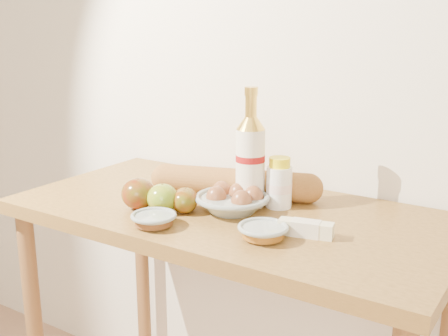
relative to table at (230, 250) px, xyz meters
The scene contains 13 objects.
back_wall 0.62m from the table, 90.00° to the left, with size 3.50×0.02×2.60m, color white.
table is the anchor object (origin of this frame).
bourbon_bottle 0.26m from the table, 55.94° to the left, with size 0.10×0.10×0.33m.
cream_bottle 0.23m from the table, 37.97° to the left, with size 0.08×0.08×0.14m.
egg_bowl 0.15m from the table, 39.96° to the right, with size 0.22×0.22×0.07m.
baguette 0.19m from the table, 114.71° to the left, with size 0.51×0.24×0.08m.
apple_yellowgreen 0.24m from the table, 137.41° to the right, with size 0.09×0.09×0.08m.
apple_redgreen_front 0.30m from the table, 146.46° to the right, with size 0.11×0.11×0.08m.
apple_redgreen_right 0.20m from the table, 129.99° to the right, with size 0.09×0.09×0.06m.
sugar_bowl 0.27m from the table, 111.43° to the right, with size 0.14×0.14×0.03m.
syrup_bowl 0.27m from the table, 38.37° to the right, with size 0.14×0.14×0.03m.
butter_stick 0.30m from the table, 15.71° to the right, with size 0.13×0.06×0.04m.
apple_extra 0.20m from the table, 138.10° to the right, with size 0.09×0.09×0.06m.
Camera 1 is at (0.77, -0.04, 1.40)m, focal length 45.00 mm.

